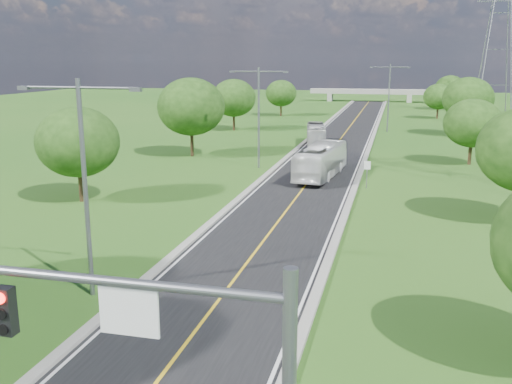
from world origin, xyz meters
TOP-DOWN VIEW (x-y plane):
  - ground at (0.00, 60.00)m, footprint 260.00×260.00m
  - road at (0.00, 66.00)m, footprint 8.00×150.00m
  - curb_left at (-4.25, 66.00)m, footprint 0.50×150.00m
  - curb_right at (4.25, 66.00)m, footprint 0.50×150.00m
  - signal_mast at (3.68, -1.00)m, footprint 8.54×0.33m
  - speed_limit_sign at (5.20, 37.98)m, footprint 0.55×0.09m
  - overpass at (0.00, 140.00)m, footprint 30.00×3.00m
  - streetlight_near_left at (-6.00, 12.00)m, footprint 5.90×0.25m
  - streetlight_mid_left at (-6.00, 45.00)m, footprint 5.90×0.25m
  - streetlight_far_right at (6.00, 78.00)m, footprint 5.90×0.25m
  - power_tower_far at (26.00, 115.00)m, footprint 9.00×6.40m
  - tree_lb at (-16.00, 28.00)m, footprint 6.30×6.30m
  - tree_lc at (-15.00, 50.00)m, footprint 7.56×7.56m
  - tree_ld at (-17.00, 74.00)m, footprint 6.72×6.72m
  - tree_le at (-14.50, 98.00)m, footprint 5.88×5.88m
  - tree_rc at (15.00, 52.00)m, footprint 5.88×5.88m
  - tree_rd at (17.00, 76.00)m, footprint 7.14×7.14m
  - tree_re at (14.50, 100.00)m, footprint 5.46×5.46m
  - tree_rf at (18.00, 120.00)m, footprint 6.30×6.30m
  - bus_outbound at (0.80, 41.54)m, footprint 3.77×11.19m
  - bus_inbound at (-2.58, 61.96)m, footprint 3.71×9.61m

SIDE VIEW (x-z plane):
  - ground at x=0.00m, z-range 0.00..0.00m
  - road at x=0.00m, z-range 0.00..0.06m
  - curb_left at x=-4.25m, z-range 0.00..0.22m
  - curb_right at x=4.25m, z-range 0.00..0.22m
  - bus_inbound at x=-2.58m, z-range 0.06..2.67m
  - bus_outbound at x=0.80m, z-range 0.06..3.12m
  - speed_limit_sign at x=5.20m, z-range 0.40..2.80m
  - overpass at x=0.00m, z-range 0.81..4.01m
  - tree_re at x=14.50m, z-range 0.85..7.20m
  - tree_le at x=-14.50m, z-range 0.91..7.75m
  - tree_rc at x=15.00m, z-range 0.91..7.75m
  - tree_lb at x=-16.00m, z-range 0.98..8.31m
  - tree_rf at x=18.00m, z-range 0.98..8.31m
  - signal_mast at x=3.68m, z-range 1.31..8.51m
  - tree_ld at x=-17.00m, z-range 1.05..8.86m
  - tree_rd at x=17.00m, z-range 1.11..9.42m
  - tree_lc at x=-15.00m, z-range 1.18..9.97m
  - streetlight_near_left at x=-6.00m, z-range 0.94..10.94m
  - streetlight_mid_left at x=-6.00m, z-range 0.94..10.94m
  - streetlight_far_right at x=6.00m, z-range 0.94..10.94m
  - power_tower_far at x=26.00m, z-range 0.01..28.01m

